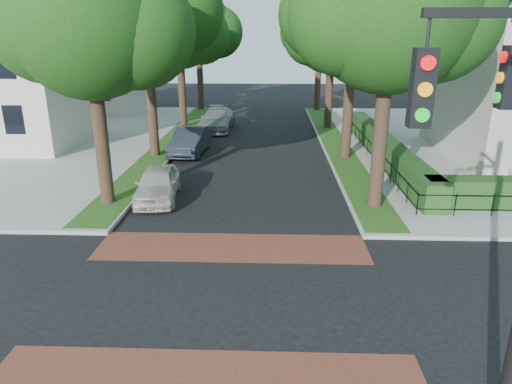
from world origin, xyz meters
TOP-DOWN VIEW (x-y plane):
  - ground at (0.00, 0.00)m, footprint 120.00×120.00m
  - crosswalk_far at (0.00, 3.20)m, footprint 9.00×2.20m
  - grass_strip_ne at (5.40, 19.10)m, footprint 1.60×29.80m
  - grass_strip_nw at (-5.40, 19.10)m, footprint 1.60×29.80m
  - tree_right_near at (5.60, 7.24)m, footprint 7.75×6.67m
  - tree_right_mid at (5.61, 15.25)m, footprint 8.25×7.09m
  - tree_right_far at (5.60, 24.22)m, footprint 7.25×6.23m
  - tree_right_back at (5.60, 33.23)m, footprint 7.50×6.45m
  - tree_left_near at (-5.40, 7.23)m, footprint 7.50×6.45m
  - tree_left_mid at (-5.39, 15.24)m, footprint 8.00×6.88m
  - tree_left_far at (-5.40, 24.22)m, footprint 7.00×6.02m
  - tree_left_back at (-5.40, 33.24)m, footprint 7.75×6.66m
  - hedge_main_road at (7.70, 15.00)m, footprint 1.00×18.00m
  - fence_main_road at (6.90, 15.00)m, footprint 0.06×18.00m
  - house_left_near at (-15.49, 17.99)m, footprint 10.00×9.00m
  - house_left_far at (-15.49, 31.99)m, footprint 10.00×9.00m
  - parked_car_front at (-3.60, 7.86)m, footprint 2.14×4.36m
  - parked_car_middle at (-3.58, 16.01)m, footprint 2.04×4.90m
  - parked_car_rear at (-2.84, 23.46)m, footprint 2.46×5.63m

SIDE VIEW (x-z plane):
  - ground at x=0.00m, z-range 0.00..0.00m
  - crosswalk_far at x=0.00m, z-range 0.00..0.01m
  - grass_strip_ne at x=5.40m, z-range 0.15..0.17m
  - grass_strip_nw at x=-5.40m, z-range 0.15..0.17m
  - fence_main_road at x=6.90m, z-range 0.15..1.05m
  - parked_car_front at x=-3.60m, z-range 0.00..1.43m
  - hedge_main_road at x=7.70m, z-range 0.15..1.35m
  - parked_car_middle at x=-3.58m, z-range 0.00..1.58m
  - parked_car_rear at x=-2.84m, z-range 0.00..1.61m
  - house_left_near at x=-15.49m, z-range -0.03..10.11m
  - house_left_far at x=-15.49m, z-range -0.03..10.11m
  - tree_right_far at x=5.60m, z-range 2.04..11.78m
  - tree_left_far at x=-5.40m, z-range 2.19..12.05m
  - tree_right_back at x=5.60m, z-range 2.17..12.37m
  - tree_left_near at x=-5.40m, z-range 2.17..12.37m
  - tree_left_back at x=-5.40m, z-range 2.19..12.63m
  - tree_right_near at x=5.60m, z-range 2.30..12.96m
  - tree_right_mid at x=5.61m, z-range 2.38..13.60m
  - tree_left_mid at x=-5.39m, z-range 2.60..14.08m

